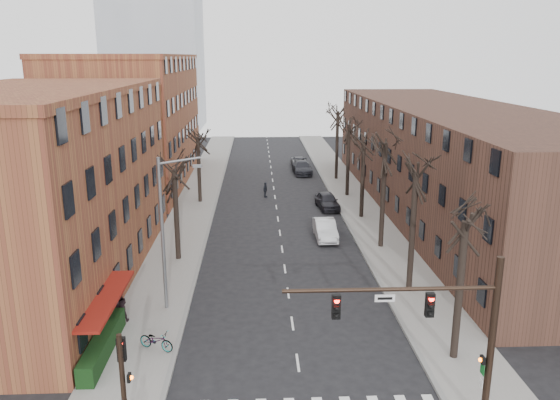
{
  "coord_description": "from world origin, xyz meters",
  "views": [
    {
      "loc": [
        -1.87,
        -19.31,
        14.28
      ],
      "look_at": [
        -0.18,
        19.6,
        4.0
      ],
      "focal_mm": 35.0,
      "sensor_mm": 36.0,
      "label": 1
    }
  ],
  "objects": [
    {
      "name": "awning_left",
      "position": [
        -9.4,
        6.0,
        0.0
      ],
      "size": [
        1.2,
        7.0,
        0.15
      ],
      "primitive_type": "cube",
      "color": "maroon",
      "rests_on": "ground"
    },
    {
      "name": "tree_right_d",
      "position": [
        7.6,
        28.0,
        0.0
      ],
      "size": [
        5.2,
        5.2,
        10.0
      ],
      "primitive_type": null,
      "color": "black",
      "rests_on": "ground"
    },
    {
      "name": "tree_right_e",
      "position": [
        7.6,
        36.0,
        0.0
      ],
      "size": [
        5.2,
        5.2,
        10.8
      ],
      "primitive_type": null,
      "color": "black",
      "rests_on": "ground"
    },
    {
      "name": "pedestrian_crossing",
      "position": [
        -1.01,
        35.92,
        0.8
      ],
      "size": [
        0.7,
        1.02,
        1.6
      ],
      "primitive_type": "imported",
      "rotation": [
        0.0,
        0.0,
        1.2
      ],
      "color": "black",
      "rests_on": "ground"
    },
    {
      "name": "silver_sedan",
      "position": [
        3.59,
        22.42,
        0.76
      ],
      "size": [
        1.66,
        4.65,
        1.53
      ],
      "primitive_type": "imported",
      "rotation": [
        0.0,
        0.0,
        0.01
      ],
      "color": "silver",
      "rests_on": "ground"
    },
    {
      "name": "signal_pole_left",
      "position": [
        -6.99,
        -0.95,
        2.61
      ],
      "size": [
        0.47,
        0.44,
        4.4
      ],
      "color": "black",
      "rests_on": "ground"
    },
    {
      "name": "pedestrian_b",
      "position": [
        -9.44,
        8.34,
        1.06
      ],
      "size": [
        1.07,
        0.97,
        1.81
      ],
      "primitive_type": "imported",
      "rotation": [
        0.0,
        0.0,
        3.52
      ],
      "color": "black",
      "rests_on": "sidewalk_left"
    },
    {
      "name": "signal_mast_arm",
      "position": [
        5.45,
        -1.0,
        4.4
      ],
      "size": [
        8.14,
        0.3,
        7.2
      ],
      "color": "black",
      "rests_on": "ground"
    },
    {
      "name": "tree_right_b",
      "position": [
        7.6,
        12.0,
        0.0
      ],
      "size": [
        5.2,
        5.2,
        10.8
      ],
      "primitive_type": null,
      "color": "black",
      "rests_on": "ground"
    },
    {
      "name": "bicycle",
      "position": [
        -6.95,
        5.28,
        0.65
      ],
      "size": [
        2.02,
        1.42,
        1.01
      ],
      "primitive_type": "imported",
      "rotation": [
        0.0,
        0.0,
        1.13
      ],
      "color": "gray",
      "rests_on": "sidewalk_left"
    },
    {
      "name": "hedge",
      "position": [
        -9.5,
        5.0,
        0.65
      ],
      "size": [
        0.8,
        6.0,
        1.0
      ],
      "primitive_type": "cube",
      "color": "black",
      "rests_on": "sidewalk_left"
    },
    {
      "name": "tree_right_c",
      "position": [
        7.6,
        20.0,
        0.0
      ],
      "size": [
        5.2,
        5.2,
        11.6
      ],
      "primitive_type": null,
      "color": "black",
      "rests_on": "ground"
    },
    {
      "name": "tree_right_f",
      "position": [
        7.6,
        44.0,
        0.0
      ],
      "size": [
        5.2,
        5.2,
        11.6
      ],
      "primitive_type": null,
      "color": "black",
      "rests_on": "ground"
    },
    {
      "name": "building_right",
      "position": [
        16.0,
        30.0,
        5.0
      ],
      "size": [
        12.0,
        50.0,
        10.0
      ],
      "primitive_type": "cube",
      "color": "#482C21",
      "rests_on": "ground"
    },
    {
      "name": "tree_left_a",
      "position": [
        -7.6,
        18.0,
        0.0
      ],
      "size": [
        5.2,
        5.2,
        9.5
      ],
      "primitive_type": null,
      "color": "black",
      "rests_on": "ground"
    },
    {
      "name": "tree_left_b",
      "position": [
        -7.6,
        34.0,
        0.0
      ],
      "size": [
        5.2,
        5.2,
        9.5
      ],
      "primitive_type": null,
      "color": "black",
      "rests_on": "ground"
    },
    {
      "name": "streetlight",
      "position": [
        -7.03,
        10.0,
        5.01
      ],
      "size": [
        2.45,
        0.22,
        9.03
      ],
      "color": "slate",
      "rests_on": "ground"
    },
    {
      "name": "building_left_far",
      "position": [
        -16.0,
        44.0,
        7.0
      ],
      "size": [
        12.0,
        28.0,
        14.0
      ],
      "primitive_type": "cube",
      "color": "brown",
      "rests_on": "ground"
    },
    {
      "name": "parked_car_near",
      "position": [
        4.9,
        31.35,
        0.78
      ],
      "size": [
        2.3,
        4.73,
        1.56
      ],
      "primitive_type": "imported",
      "rotation": [
        0.0,
        0.0,
        0.1
      ],
      "color": "black",
      "rests_on": "ground"
    },
    {
      "name": "tree_right_a",
      "position": [
        7.6,
        4.0,
        0.0
      ],
      "size": [
        5.2,
        5.2,
        10.0
      ],
      "primitive_type": null,
      "color": "black",
      "rests_on": "ground"
    },
    {
      "name": "parked_car_far",
      "position": [
        3.85,
        52.38,
        0.61
      ],
      "size": [
        2.2,
        4.46,
        1.22
      ],
      "primitive_type": "imported",
      "rotation": [
        0.0,
        0.0,
        0.04
      ],
      "color": "slate",
      "rests_on": "ground"
    },
    {
      "name": "sidewalk_right",
      "position": [
        8.0,
        35.0,
        0.07
      ],
      "size": [
        4.0,
        90.0,
        0.15
      ],
      "primitive_type": "cube",
      "color": "gray",
      "rests_on": "ground"
    },
    {
      "name": "parked_car_mid",
      "position": [
        3.8,
        47.61,
        0.78
      ],
      "size": [
        2.41,
        5.46,
        1.56
      ],
      "primitive_type": "imported",
      "rotation": [
        0.0,
        0.0,
        0.04
      ],
      "color": "black",
      "rests_on": "ground"
    },
    {
      "name": "sidewalk_left",
      "position": [
        -8.0,
        35.0,
        0.07
      ],
      "size": [
        4.0,
        90.0,
        0.15
      ],
      "primitive_type": "cube",
      "color": "gray",
      "rests_on": "ground"
    },
    {
      "name": "building_left_near",
      "position": [
        -16.0,
        15.0,
        6.0
      ],
      "size": [
        12.0,
        26.0,
        12.0
      ],
      "primitive_type": "cube",
      "color": "brown",
      "rests_on": "ground"
    }
  ]
}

